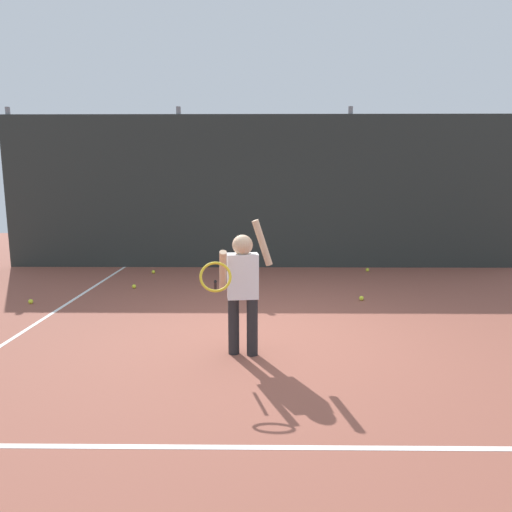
# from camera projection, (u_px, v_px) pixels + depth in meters

# --- Properties ---
(ground_plane) EXTENTS (20.00, 20.00, 0.00)m
(ground_plane) POSITION_uv_depth(u_px,v_px,m) (266.00, 335.00, 5.14)
(ground_plane) COLOR brown
(court_line_baseline) EXTENTS (9.00, 0.05, 0.00)m
(court_line_baseline) POSITION_uv_depth(u_px,v_px,m) (271.00, 447.00, 2.97)
(court_line_baseline) COLOR white
(court_line_baseline) RESTS_ON ground
(court_line_sideline) EXTENTS (0.05, 9.00, 0.00)m
(court_line_sideline) POSITION_uv_depth(u_px,v_px,m) (58.00, 309.00, 6.16)
(court_line_sideline) COLOR white
(court_line_sideline) RESTS_ON ground
(back_fence_windscreen) EXTENTS (10.21, 0.08, 2.97)m
(back_fence_windscreen) POSITION_uv_depth(u_px,v_px,m) (264.00, 193.00, 8.93)
(back_fence_windscreen) COLOR #282D2B
(back_fence_windscreen) RESTS_ON ground
(fence_post_0) EXTENTS (0.09, 0.09, 3.12)m
(fence_post_0) POSITION_uv_depth(u_px,v_px,m) (14.00, 189.00, 9.03)
(fence_post_0) COLOR slate
(fence_post_0) RESTS_ON ground
(fence_post_1) EXTENTS (0.09, 0.09, 3.12)m
(fence_post_1) POSITION_uv_depth(u_px,v_px,m) (181.00, 189.00, 9.00)
(fence_post_1) COLOR slate
(fence_post_1) RESTS_ON ground
(fence_post_2) EXTENTS (0.09, 0.09, 3.12)m
(fence_post_2) POSITION_uv_depth(u_px,v_px,m) (348.00, 189.00, 8.96)
(fence_post_2) COLOR slate
(fence_post_2) RESTS_ON ground
(tennis_player) EXTENTS (0.67, 0.63, 1.35)m
(tennis_player) POSITION_uv_depth(u_px,v_px,m) (242.00, 284.00, 4.43)
(tennis_player) COLOR #232326
(tennis_player) RESTS_ON ground
(tennis_ball_1) EXTENTS (0.07, 0.07, 0.07)m
(tennis_ball_1) POSITION_uv_depth(u_px,v_px,m) (31.00, 302.00, 6.43)
(tennis_ball_1) COLOR #CCE033
(tennis_ball_1) RESTS_ON ground
(tennis_ball_2) EXTENTS (0.07, 0.07, 0.07)m
(tennis_ball_2) POSITION_uv_depth(u_px,v_px,m) (153.00, 272.00, 8.51)
(tennis_ball_2) COLOR #CCE033
(tennis_ball_2) RESTS_ON ground
(tennis_ball_3) EXTENTS (0.07, 0.07, 0.07)m
(tennis_ball_3) POSITION_uv_depth(u_px,v_px,m) (249.00, 286.00, 7.34)
(tennis_ball_3) COLOR #CCE033
(tennis_ball_3) RESTS_ON ground
(tennis_ball_4) EXTENTS (0.07, 0.07, 0.07)m
(tennis_ball_4) POSITION_uv_depth(u_px,v_px,m) (361.00, 298.00, 6.60)
(tennis_ball_4) COLOR #CCE033
(tennis_ball_4) RESTS_ON ground
(tennis_ball_5) EXTENTS (0.07, 0.07, 0.07)m
(tennis_ball_5) POSITION_uv_depth(u_px,v_px,m) (367.00, 270.00, 8.71)
(tennis_ball_5) COLOR #CCE033
(tennis_ball_5) RESTS_ON ground
(tennis_ball_6) EXTENTS (0.07, 0.07, 0.07)m
(tennis_ball_6) POSITION_uv_depth(u_px,v_px,m) (134.00, 286.00, 7.34)
(tennis_ball_6) COLOR #CCE033
(tennis_ball_6) RESTS_ON ground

